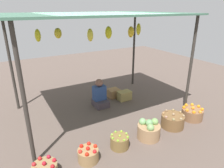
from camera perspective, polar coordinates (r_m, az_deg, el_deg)
ground_plane at (r=5.45m, az=-3.33°, el=-7.29°), size 14.00×14.00×0.00m
market_stall_structure at (r=4.81m, az=-3.94°, el=17.61°), size 4.10×2.66×2.46m
vendor_person at (r=5.54m, az=-3.50°, el=-3.36°), size 0.36×0.44×0.78m
basket_red_tomatoes at (r=3.80m, az=-6.80°, el=-19.32°), size 0.37×0.37×0.30m
basket_limes at (r=4.07m, az=2.18°, el=-16.05°), size 0.37×0.37×0.29m
basket_cabbages at (r=4.35m, az=10.41°, el=-12.80°), size 0.47×0.47×0.43m
basket_potatoes at (r=4.86m, az=16.86°, el=-9.96°), size 0.52×0.52×0.35m
basket_oranges at (r=5.36m, az=21.84°, el=-7.78°), size 0.51×0.51×0.33m
wooden_crate_near_vendor at (r=5.96m, az=3.53°, el=-3.29°), size 0.39×0.26×0.27m
wooden_crate_stacked_rear at (r=6.14m, az=0.47°, el=-2.57°), size 0.34×0.32×0.25m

